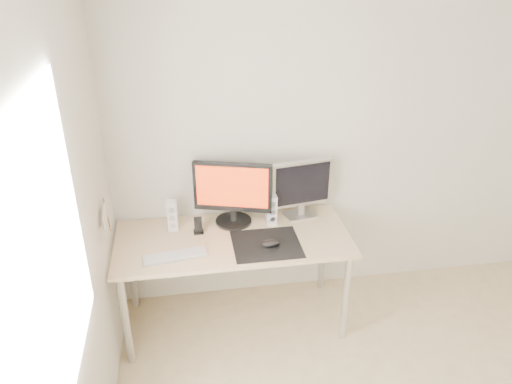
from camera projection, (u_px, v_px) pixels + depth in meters
wall_back at (352, 139)px, 3.63m from camera, size 3.50×0.00×3.50m
wall_left at (54, 334)px, 1.84m from camera, size 0.00×3.50×3.50m
window_pane at (44, 278)px, 1.73m from camera, size 0.00×1.30×1.30m
mousepad at (266, 244)px, 3.33m from camera, size 0.45×0.40×0.00m
mouse at (270, 244)px, 3.29m from camera, size 0.11×0.07×0.04m
desk at (233, 247)px, 3.44m from camera, size 1.60×0.70×0.73m
main_monitor at (233, 191)px, 3.47m from camera, size 0.54×0.32×0.47m
second_monitor at (302, 186)px, 3.56m from camera, size 0.45×0.19×0.43m
speaker_left at (172, 215)px, 3.45m from camera, size 0.07×0.08×0.22m
speaker_right at (271, 209)px, 3.53m from camera, size 0.07×0.08×0.22m
keyboard at (175, 256)px, 3.20m from camera, size 0.43×0.18×0.02m
phone_dock at (198, 228)px, 3.44m from camera, size 0.07×0.06×0.12m
pennant at (106, 216)px, 3.02m from camera, size 0.01×0.23×0.29m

